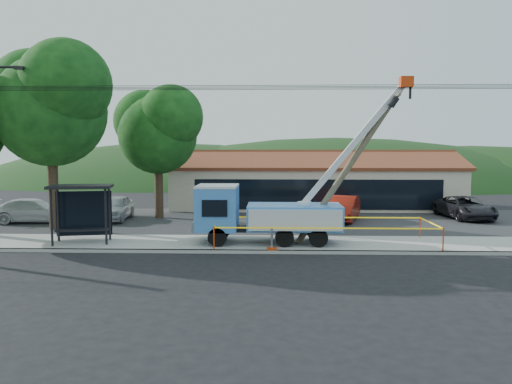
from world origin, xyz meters
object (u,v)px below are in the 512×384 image
object	(u,v)px
bus_shelter	(82,200)
car_silver	(115,221)
car_red	(343,222)
car_dark	(464,220)
leaning_pole	(356,155)
utility_truck	(264,212)
car_white	(35,224)

from	to	relation	value
bus_shelter	car_silver	world-z (taller)	bus_shelter
car_red	car_silver	bearing A→B (deg)	-162.59
car_dark	leaning_pole	bearing A→B (deg)	-140.17
utility_truck	car_red	bearing A→B (deg)	58.19
car_white	car_dark	bearing A→B (deg)	-91.85
leaning_pole	car_white	size ratio (longest dim) A/B	1.54
car_dark	utility_truck	bearing A→B (deg)	-151.17
car_red	car_white	world-z (taller)	car_red
leaning_pole	bus_shelter	xyz separation A→B (m)	(-13.43, -0.34, -2.20)
utility_truck	car_dark	bearing A→B (deg)	34.99
utility_truck	car_white	xyz separation A→B (m)	(-14.73, 6.67, -1.66)
utility_truck	bus_shelter	size ratio (longest dim) A/B	3.23
leaning_pole	car_silver	xyz separation A→B (m)	(-14.42, 7.73, -4.44)
bus_shelter	car_red	distance (m)	16.34
bus_shelter	car_red	world-z (taller)	bus_shelter
bus_shelter	car_dark	xyz separation A→B (m)	(22.27, 9.50, -2.24)
leaning_pole	car_white	distance (m)	20.74
car_silver	car_white	size ratio (longest dim) A/B	0.92
car_red	car_white	distance (m)	19.75
leaning_pole	utility_truck	bearing A→B (deg)	-178.08
utility_truck	car_red	distance (m)	9.58
bus_shelter	car_silver	xyz separation A→B (m)	(-0.99, 8.08, -2.24)
utility_truck	car_dark	size ratio (longest dim) A/B	1.96
car_red	car_dark	xyz separation A→B (m)	(8.32, 1.29, 0.00)
car_red	leaning_pole	bearing A→B (deg)	-76.90
bus_shelter	car_dark	world-z (taller)	bus_shelter
bus_shelter	car_white	size ratio (longest dim) A/B	0.63
leaning_pole	car_white	xyz separation A→B (m)	(-19.18, 6.52, -4.44)
bus_shelter	leaning_pole	bearing A→B (deg)	-9.67
bus_shelter	car_dark	bearing A→B (deg)	11.96
utility_truck	car_dark	xyz separation A→B (m)	(13.29, 9.30, -1.66)
car_white	leaning_pole	bearing A→B (deg)	-116.00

